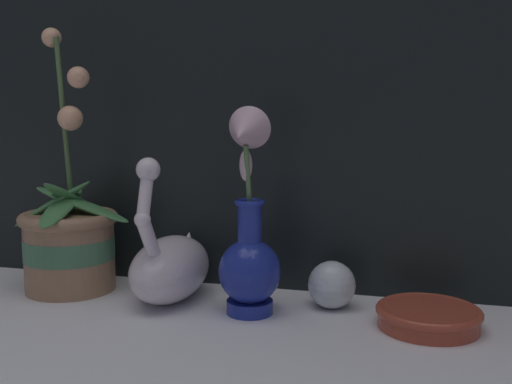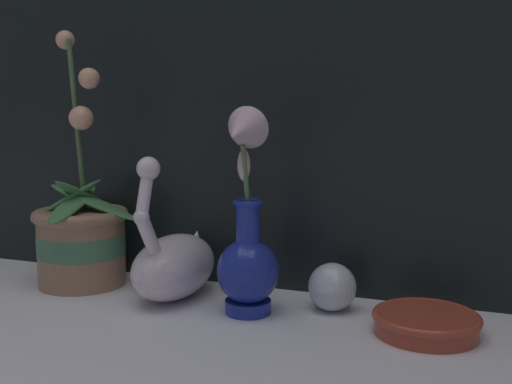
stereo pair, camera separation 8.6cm
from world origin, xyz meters
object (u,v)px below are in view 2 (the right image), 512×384
(orchid_potted_plant, at_px, (81,235))
(glass_sphere, at_px, (332,287))
(amber_dish, at_px, (426,322))
(swan_figurine, at_px, (175,262))
(blue_vase, at_px, (247,244))

(orchid_potted_plant, height_order, glass_sphere, orchid_potted_plant)
(glass_sphere, relative_size, amber_dish, 0.50)
(orchid_potted_plant, bearing_deg, swan_figurine, -2.56)
(swan_figurine, relative_size, glass_sphere, 3.20)
(swan_figurine, xyz_separation_m, blue_vase, (0.13, -0.03, 0.05))
(glass_sphere, bearing_deg, orchid_potted_plant, -177.71)
(orchid_potted_plant, height_order, swan_figurine, orchid_potted_plant)
(blue_vase, relative_size, amber_dish, 2.11)
(glass_sphere, distance_m, amber_dish, 0.15)
(orchid_potted_plant, xyz_separation_m, amber_dish, (0.56, -0.03, -0.07))
(orchid_potted_plant, height_order, blue_vase, orchid_potted_plant)
(amber_dish, bearing_deg, glass_sphere, 160.33)
(orchid_potted_plant, bearing_deg, blue_vase, -7.63)
(swan_figurine, relative_size, blue_vase, 0.76)
(amber_dish, bearing_deg, swan_figurine, 176.39)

